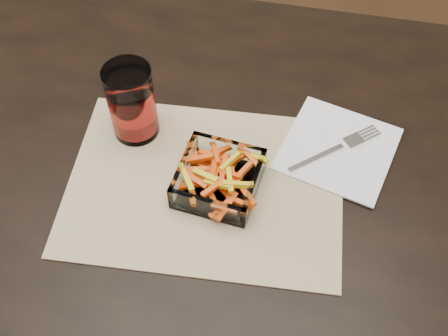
{
  "coord_description": "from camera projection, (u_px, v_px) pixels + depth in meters",
  "views": [
    {
      "loc": [
        0.13,
        -0.54,
        1.52
      ],
      "look_at": [
        0.03,
        -0.02,
        0.78
      ],
      "focal_mm": 45.0,
      "sensor_mm": 36.0,
      "label": 1
    }
  ],
  "objects": [
    {
      "name": "dining_table",
      "position": [
        211.0,
        195.0,
        1.02
      ],
      "size": [
        1.6,
        0.9,
        0.75
      ],
      "color": "black",
      "rests_on": "ground"
    },
    {
      "name": "placemat",
      "position": [
        205.0,
        185.0,
        0.92
      ],
      "size": [
        0.47,
        0.36,
        0.0
      ],
      "primitive_type": "cube",
      "rotation": [
        0.0,
        0.0,
        0.06
      ],
      "color": "tan",
      "rests_on": "dining_table"
    },
    {
      "name": "glass_bowl",
      "position": [
        219.0,
        180.0,
        0.9
      ],
      "size": [
        0.14,
        0.14,
        0.05
      ],
      "rotation": [
        0.0,
        0.0,
        -0.11
      ],
      "color": "white",
      "rests_on": "placemat"
    },
    {
      "name": "tumbler",
      "position": [
        132.0,
        104.0,
        0.94
      ],
      "size": [
        0.08,
        0.08,
        0.14
      ],
      "color": "white",
      "rests_on": "placemat"
    },
    {
      "name": "napkin",
      "position": [
        338.0,
        149.0,
        0.96
      ],
      "size": [
        0.22,
        0.22,
        0.0
      ],
      "primitive_type": "cube",
      "rotation": [
        0.0,
        0.0,
        -0.25
      ],
      "color": "white",
      "rests_on": "placemat"
    },
    {
      "name": "fork",
      "position": [
        337.0,
        148.0,
        0.96
      ],
      "size": [
        0.15,
        0.13,
        0.0
      ],
      "rotation": [
        0.0,
        0.0,
        -0.87
      ],
      "color": "silver",
      "rests_on": "napkin"
    }
  ]
}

